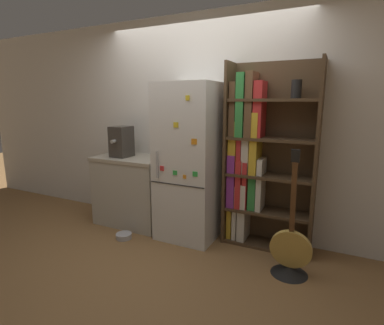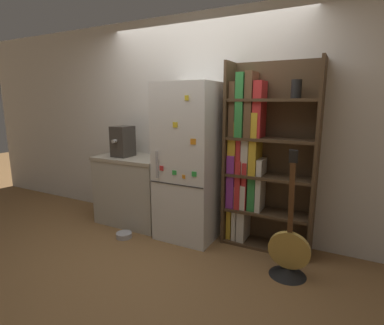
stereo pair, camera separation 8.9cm
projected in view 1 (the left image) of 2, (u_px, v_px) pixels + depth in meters
name	position (u px, v px, depth m)	size (l,w,h in m)	color
ground_plane	(184.00, 239.00, 3.51)	(16.00, 16.00, 0.00)	olive
wall_back	(202.00, 125.00, 3.67)	(8.00, 0.05, 2.60)	silver
refrigerator	(189.00, 162.00, 3.45)	(0.67, 0.64, 1.79)	white
bookshelf	(257.00, 158.00, 3.27)	(0.95, 0.34, 2.00)	#4C3823
kitchen_counter	(133.00, 190.00, 3.93)	(0.94, 0.59, 0.89)	#BCB7A8
espresso_machine	(122.00, 142.00, 3.82)	(0.22, 0.32, 0.39)	#38332D
guitar	(290.00, 257.00, 2.77)	(0.38, 0.34, 1.20)	black
pet_bowl	(124.00, 236.00, 3.53)	(0.19, 0.19, 0.06)	#B7B7BC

